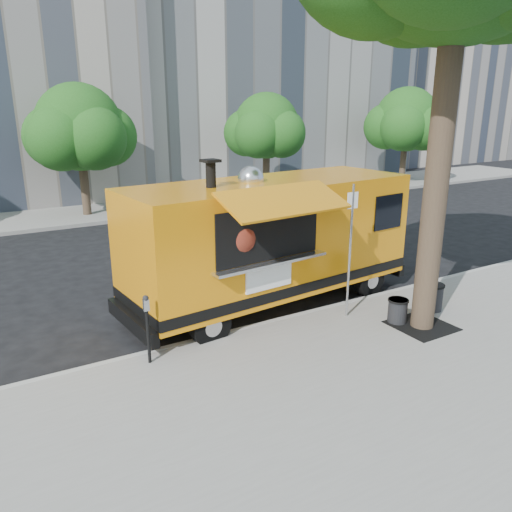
{
  "coord_description": "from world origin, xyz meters",
  "views": [
    {
      "loc": [
        -5.51,
        -9.5,
        4.74
      ],
      "look_at": [
        0.09,
        0.0,
        1.39
      ],
      "focal_mm": 35.0,
      "sensor_mm": 36.0,
      "label": 1
    }
  ],
  "objects_px": {
    "far_tree_d": "(407,120)",
    "sign_post": "(350,244)",
    "far_tree_c": "(266,126)",
    "trash_bin_right": "(432,296)",
    "trash_bin_left": "(398,310)",
    "parking_meter": "(147,321)",
    "far_tree_b": "(79,128)",
    "food_truck": "(271,238)"
  },
  "relations": [
    {
      "from": "far_tree_d",
      "to": "sign_post",
      "type": "xyz_separation_m",
      "value": [
        -16.45,
        -14.15,
        -2.04
      ]
    },
    {
      "from": "far_tree_c",
      "to": "trash_bin_right",
      "type": "height_order",
      "value": "far_tree_c"
    },
    {
      "from": "far_tree_c",
      "to": "trash_bin_left",
      "type": "bearing_deg",
      "value": -111.15
    },
    {
      "from": "parking_meter",
      "to": "sign_post",
      "type": "bearing_deg",
      "value": -2.52
    },
    {
      "from": "sign_post",
      "to": "trash_bin_left",
      "type": "height_order",
      "value": "sign_post"
    },
    {
      "from": "far_tree_b",
      "to": "far_tree_c",
      "type": "xyz_separation_m",
      "value": [
        9.0,
        -0.3,
        -0.12
      ]
    },
    {
      "from": "far_tree_d",
      "to": "parking_meter",
      "type": "relative_size",
      "value": 4.23
    },
    {
      "from": "food_truck",
      "to": "trash_bin_right",
      "type": "relative_size",
      "value": 12.0
    },
    {
      "from": "far_tree_b",
      "to": "sign_post",
      "type": "xyz_separation_m",
      "value": [
        2.55,
        -14.25,
        -1.98
      ]
    },
    {
      "from": "food_truck",
      "to": "trash_bin_left",
      "type": "height_order",
      "value": "food_truck"
    },
    {
      "from": "far_tree_c",
      "to": "food_truck",
      "type": "height_order",
      "value": "far_tree_c"
    },
    {
      "from": "sign_post",
      "to": "parking_meter",
      "type": "distance_m",
      "value": 4.64
    },
    {
      "from": "sign_post",
      "to": "trash_bin_left",
      "type": "relative_size",
      "value": 5.58
    },
    {
      "from": "far_tree_c",
      "to": "sign_post",
      "type": "distance_m",
      "value": 15.48
    },
    {
      "from": "far_tree_d",
      "to": "trash_bin_right",
      "type": "distance_m",
      "value": 21.05
    },
    {
      "from": "far_tree_c",
      "to": "sign_post",
      "type": "height_order",
      "value": "far_tree_c"
    },
    {
      "from": "far_tree_c",
      "to": "food_truck",
      "type": "bearing_deg",
      "value": -121.22
    },
    {
      "from": "far_tree_d",
      "to": "parking_meter",
      "type": "distance_m",
      "value": 25.38
    },
    {
      "from": "far_tree_b",
      "to": "food_truck",
      "type": "height_order",
      "value": "far_tree_b"
    },
    {
      "from": "far_tree_d",
      "to": "parking_meter",
      "type": "bearing_deg",
      "value": -146.4
    },
    {
      "from": "trash_bin_right",
      "to": "parking_meter",
      "type": "bearing_deg",
      "value": 171.93
    },
    {
      "from": "trash_bin_left",
      "to": "food_truck",
      "type": "bearing_deg",
      "value": 123.67
    },
    {
      "from": "far_tree_d",
      "to": "trash_bin_left",
      "type": "height_order",
      "value": "far_tree_d"
    },
    {
      "from": "far_tree_d",
      "to": "parking_meter",
      "type": "xyz_separation_m",
      "value": [
        -21.0,
        -13.95,
        -2.91
      ]
    },
    {
      "from": "far_tree_c",
      "to": "sign_post",
      "type": "bearing_deg",
      "value": -114.81
    },
    {
      "from": "trash_bin_left",
      "to": "trash_bin_right",
      "type": "height_order",
      "value": "trash_bin_right"
    },
    {
      "from": "parking_meter",
      "to": "food_truck",
      "type": "bearing_deg",
      "value": 22.91
    },
    {
      "from": "far_tree_c",
      "to": "far_tree_d",
      "type": "distance_m",
      "value": 10.0
    },
    {
      "from": "far_tree_c",
      "to": "far_tree_b",
      "type": "bearing_deg",
      "value": 178.09
    },
    {
      "from": "parking_meter",
      "to": "trash_bin_right",
      "type": "relative_size",
      "value": 2.14
    },
    {
      "from": "food_truck",
      "to": "trash_bin_right",
      "type": "bearing_deg",
      "value": -45.19
    },
    {
      "from": "far_tree_b",
      "to": "trash_bin_left",
      "type": "relative_size",
      "value": 10.22
    },
    {
      "from": "food_truck",
      "to": "trash_bin_left",
      "type": "relative_size",
      "value": 13.94
    },
    {
      "from": "far_tree_c",
      "to": "parking_meter",
      "type": "relative_size",
      "value": 3.9
    },
    {
      "from": "sign_post",
      "to": "parking_meter",
      "type": "xyz_separation_m",
      "value": [
        -4.55,
        0.2,
        -0.87
      ]
    },
    {
      "from": "far_tree_c",
      "to": "far_tree_d",
      "type": "bearing_deg",
      "value": 1.15
    },
    {
      "from": "far_tree_c",
      "to": "parking_meter",
      "type": "xyz_separation_m",
      "value": [
        -11.0,
        -13.75,
        -2.74
      ]
    },
    {
      "from": "parking_meter",
      "to": "trash_bin_right",
      "type": "distance_m",
      "value": 6.58
    },
    {
      "from": "parking_meter",
      "to": "trash_bin_left",
      "type": "distance_m",
      "value": 5.41
    },
    {
      "from": "parking_meter",
      "to": "food_truck",
      "type": "xyz_separation_m",
      "value": [
        3.59,
        1.52,
        0.72
      ]
    },
    {
      "from": "food_truck",
      "to": "trash_bin_right",
      "type": "height_order",
      "value": "food_truck"
    },
    {
      "from": "far_tree_b",
      "to": "sign_post",
      "type": "bearing_deg",
      "value": -79.85
    }
  ]
}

